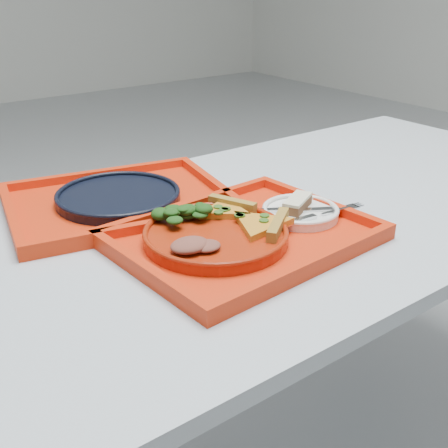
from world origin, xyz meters
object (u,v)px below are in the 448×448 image
at_px(dessert_bar, 297,203).
at_px(tray_far, 119,204).
at_px(dinner_plate, 216,237).
at_px(navy_plate, 118,198).
at_px(tray_main, 243,239).

bearing_deg(dessert_bar, tray_far, 104.93).
height_order(dinner_plate, navy_plate, dinner_plate).
relative_size(tray_main, tray_far, 1.00).
bearing_deg(tray_main, dessert_bar, 0.59).
relative_size(tray_far, dessert_bar, 4.97).
bearing_deg(tray_far, dinner_plate, -68.32).
relative_size(navy_plate, dessert_bar, 2.87).
bearing_deg(dinner_plate, tray_far, 100.24).
bearing_deg(navy_plate, tray_far, 0.00).
xyz_separation_m(tray_far, navy_plate, (0.00, 0.00, 0.01)).
bearing_deg(dessert_bar, navy_plate, 104.93).
xyz_separation_m(dinner_plate, dessert_bar, (0.20, 0.00, 0.02)).
relative_size(tray_main, navy_plate, 1.73).
height_order(tray_main, dinner_plate, dinner_plate).
bearing_deg(navy_plate, dinner_plate, -79.76).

